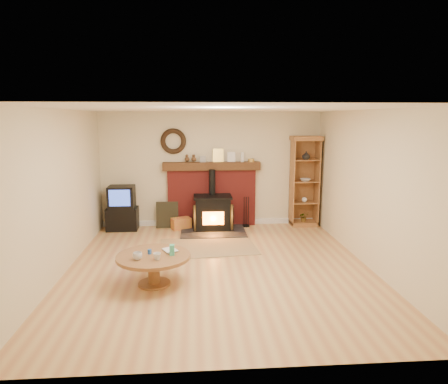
{
  "coord_description": "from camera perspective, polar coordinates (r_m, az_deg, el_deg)",
  "views": [
    {
      "loc": [
        -0.38,
        -6.31,
        2.47
      ],
      "look_at": [
        0.16,
        1.0,
        1.1
      ],
      "focal_mm": 32.0,
      "sensor_mm": 36.0,
      "label": 1
    }
  ],
  "objects": [
    {
      "name": "area_rug",
      "position": [
        7.81,
        -2.28,
        -7.8
      ],
      "size": [
        1.91,
        1.4,
        0.01
      ],
      "primitive_type": "cube",
      "rotation": [
        0.0,
        0.0,
        0.09
      ],
      "color": "brown",
      "rests_on": "ground"
    },
    {
      "name": "room_shell",
      "position": [
        6.46,
        -0.98,
        3.9
      ],
      "size": [
        5.02,
        5.52,
        2.61
      ],
      "color": "beige",
      "rests_on": "ground"
    },
    {
      "name": "coffee_table",
      "position": [
        6.1,
        -10.03,
        -9.63
      ],
      "size": [
        1.1,
        1.1,
        0.62
      ],
      "color": "brown",
      "rests_on": "ground"
    },
    {
      "name": "tv_unit",
      "position": [
        9.15,
        -14.35,
        -2.35
      ],
      "size": [
        0.68,
        0.49,
        0.99
      ],
      "color": "black",
      "rests_on": "ground"
    },
    {
      "name": "leaning_painting",
      "position": [
        9.14,
        -8.11,
        -3.24
      ],
      "size": [
        0.5,
        0.13,
        0.59
      ],
      "primitive_type": "cube",
      "rotation": [
        -0.17,
        0.0,
        0.0
      ],
      "color": "black",
      "rests_on": "ground"
    },
    {
      "name": "fire_tools",
      "position": [
        9.19,
        3.18,
        -4.15
      ],
      "size": [
        0.16,
        0.16,
        0.7
      ],
      "color": "black",
      "rests_on": "ground"
    },
    {
      "name": "chimney_breast",
      "position": [
        9.14,
        -1.76,
        0.08
      ],
      "size": [
        2.2,
        0.22,
        1.78
      ],
      "color": "maroon",
      "rests_on": "ground"
    },
    {
      "name": "curio_cabinet",
      "position": [
        9.32,
        11.39,
        1.51
      ],
      "size": [
        0.66,
        0.48,
        2.06
      ],
      "color": "brown",
      "rests_on": "ground"
    },
    {
      "name": "firelog_box",
      "position": [
        9.02,
        -6.13,
        -4.5
      ],
      "size": [
        0.48,
        0.39,
        0.26
      ],
      "primitive_type": "cube",
      "rotation": [
        0.0,
        0.0,
        0.39
      ],
      "color": "yellow",
      "rests_on": "ground"
    },
    {
      "name": "wood_stove",
      "position": [
        8.85,
        -1.62,
        -3.08
      ],
      "size": [
        1.4,
        1.0,
        1.33
      ],
      "color": "black",
      "rests_on": "ground"
    },
    {
      "name": "ground",
      "position": [
        6.79,
        -0.73,
        -10.74
      ],
      "size": [
        5.5,
        5.5,
        0.0
      ],
      "primitive_type": "plane",
      "color": "tan",
      "rests_on": "ground"
    }
  ]
}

